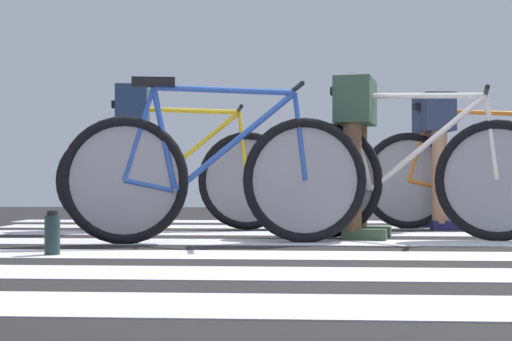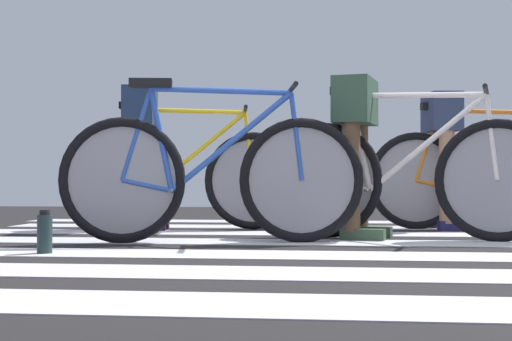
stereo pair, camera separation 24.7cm
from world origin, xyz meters
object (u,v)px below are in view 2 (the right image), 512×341
bicycle_1_of_4 (212,175)px  water_bottle (45,233)px  bicycle_4_of_4 (484,177)px  bicycle_2_of_4 (407,176)px  cyclist_2_of_4 (356,135)px  cyclist_4_of_4 (442,141)px  cyclist_3_of_4 (141,138)px  bicycle_3_of_4 (183,177)px

bicycle_1_of_4 → water_bottle: bearing=-142.7°
bicycle_4_of_4 → bicycle_2_of_4: bearing=-127.0°
cyclist_2_of_4 → bicycle_4_of_4: bearing=59.9°
bicycle_4_of_4 → cyclist_4_of_4: 0.41m
cyclist_2_of_4 → water_bottle: (-1.51, -1.17, -0.53)m
cyclist_2_of_4 → bicycle_1_of_4: bearing=-140.7°
water_bottle → cyclist_3_of_4: bearing=91.2°
bicycle_2_of_4 → water_bottle: (-1.82, -1.11, -0.28)m
cyclist_3_of_4 → water_bottle: 2.00m
cyclist_3_of_4 → bicycle_1_of_4: bearing=-66.5°
bicycle_4_of_4 → water_bottle: bicycle_4_of_4 is taller
bicycle_1_of_4 → bicycle_3_of_4: (-0.42, 1.22, 0.00)m
bicycle_2_of_4 → cyclist_4_of_4: (0.34, 1.10, 0.26)m
bicycle_4_of_4 → water_bottle: size_ratio=8.11×
bicycle_1_of_4 → bicycle_3_of_4: size_ratio=1.00×
bicycle_4_of_4 → cyclist_4_of_4: (-0.31, -0.04, 0.26)m
cyclist_3_of_4 → bicycle_4_of_4: bearing=-0.6°
bicycle_1_of_4 → cyclist_4_of_4: 2.10m
cyclist_3_of_4 → cyclist_4_of_4: bearing=-0.5°
bicycle_2_of_4 → water_bottle: bicycle_2_of_4 is taller
cyclist_3_of_4 → water_bottle: cyclist_3_of_4 is taller
bicycle_2_of_4 → cyclist_2_of_4: cyclist_2_of_4 is taller
bicycle_1_of_4 → bicycle_2_of_4: same height
water_bottle → bicycle_3_of_4: bearing=82.2°
bicycle_1_of_4 → cyclist_2_of_4: bearing=18.4°
bicycle_2_of_4 → cyclist_4_of_4: size_ratio=1.71×
cyclist_3_of_4 → cyclist_2_of_4: bearing=-33.8°
bicycle_1_of_4 → cyclist_3_of_4: cyclist_3_of_4 is taller
cyclist_2_of_4 → bicycle_4_of_4: size_ratio=0.57×
cyclist_2_of_4 → bicycle_3_of_4: cyclist_2_of_4 is taller
bicycle_4_of_4 → cyclist_4_of_4: cyclist_4_of_4 is taller
bicycle_2_of_4 → cyclist_4_of_4: 1.18m
cyclist_2_of_4 → cyclist_4_of_4: cyclist_4_of_4 is taller
bicycle_1_of_4 → cyclist_3_of_4: (-0.73, 1.18, 0.29)m
bicycle_3_of_4 → cyclist_4_of_4: size_ratio=1.73×
cyclist_4_of_4 → cyclist_2_of_4: bearing=-129.2°
bicycle_1_of_4 → bicycle_2_of_4: 1.19m
cyclist_3_of_4 → cyclist_4_of_4: 2.22m
cyclist_4_of_4 → water_bottle: 3.14m
cyclist_2_of_4 → water_bottle: cyclist_2_of_4 is taller
bicycle_1_of_4 → cyclist_2_of_4: 0.96m
cyclist_3_of_4 → cyclist_4_of_4: size_ratio=1.04×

